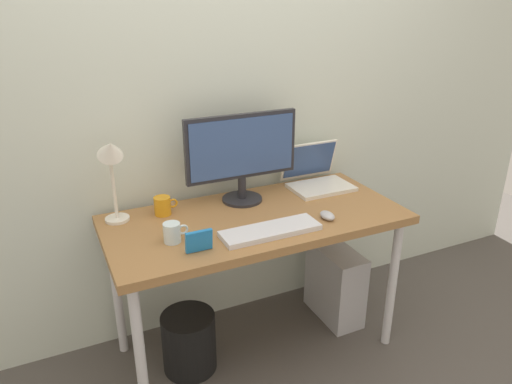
{
  "coord_description": "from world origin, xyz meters",
  "views": [
    {
      "loc": [
        -0.86,
        -1.83,
        1.71
      ],
      "look_at": [
        0.0,
        0.0,
        0.87
      ],
      "focal_mm": 33.6,
      "sensor_mm": 36.0,
      "label": 1
    }
  ],
  "objects_px": {
    "keyboard": "(270,230)",
    "desk_lamp": "(111,162)",
    "desk": "(256,229)",
    "monitor": "(242,152)",
    "wastebasket": "(189,341)",
    "computer_tower": "(335,283)",
    "laptop": "(316,176)",
    "photo_frame": "(199,241)",
    "glass_cup": "(172,233)",
    "mouse": "(327,216)",
    "coffee_mug": "(163,206)"
  },
  "relations": [
    {
      "from": "monitor",
      "to": "mouse",
      "type": "xyz_separation_m",
      "value": [
        0.27,
        -0.36,
        -0.24
      ]
    },
    {
      "from": "photo_frame",
      "to": "wastebasket",
      "type": "height_order",
      "value": "photo_frame"
    },
    {
      "from": "monitor",
      "to": "desk_lamp",
      "type": "relative_size",
      "value": 1.36
    },
    {
      "from": "desk_lamp",
      "to": "computer_tower",
      "type": "bearing_deg",
      "value": -7.27
    },
    {
      "from": "laptop",
      "to": "glass_cup",
      "type": "distance_m",
      "value": 0.92
    },
    {
      "from": "monitor",
      "to": "computer_tower",
      "type": "bearing_deg",
      "value": -15.75
    },
    {
      "from": "desk",
      "to": "desk_lamp",
      "type": "relative_size",
      "value": 3.35
    },
    {
      "from": "keyboard",
      "to": "glass_cup",
      "type": "height_order",
      "value": "glass_cup"
    },
    {
      "from": "computer_tower",
      "to": "wastebasket",
      "type": "bearing_deg",
      "value": -176.75
    },
    {
      "from": "laptop",
      "to": "photo_frame",
      "type": "height_order",
      "value": "laptop"
    },
    {
      "from": "mouse",
      "to": "computer_tower",
      "type": "bearing_deg",
      "value": 43.63
    },
    {
      "from": "computer_tower",
      "to": "desk_lamp",
      "type": "bearing_deg",
      "value": 172.73
    },
    {
      "from": "desk",
      "to": "desk_lamp",
      "type": "distance_m",
      "value": 0.72
    },
    {
      "from": "desk_lamp",
      "to": "desk",
      "type": "bearing_deg",
      "value": -18.0
    },
    {
      "from": "laptop",
      "to": "keyboard",
      "type": "bearing_deg",
      "value": -139.95
    },
    {
      "from": "desk",
      "to": "laptop",
      "type": "relative_size",
      "value": 4.34
    },
    {
      "from": "desk_lamp",
      "to": "glass_cup",
      "type": "relative_size",
      "value": 3.88
    },
    {
      "from": "desk_lamp",
      "to": "wastebasket",
      "type": "bearing_deg",
      "value": -39.06
    },
    {
      "from": "computer_tower",
      "to": "monitor",
      "type": "bearing_deg",
      "value": 164.25
    },
    {
      "from": "desk_lamp",
      "to": "coffee_mug",
      "type": "height_order",
      "value": "desk_lamp"
    },
    {
      "from": "desk",
      "to": "laptop",
      "type": "bearing_deg",
      "value": 24.98
    },
    {
      "from": "desk",
      "to": "glass_cup",
      "type": "relative_size",
      "value": 12.99
    },
    {
      "from": "laptop",
      "to": "computer_tower",
      "type": "relative_size",
      "value": 0.76
    },
    {
      "from": "laptop",
      "to": "photo_frame",
      "type": "relative_size",
      "value": 2.91
    },
    {
      "from": "monitor",
      "to": "laptop",
      "type": "distance_m",
      "value": 0.48
    },
    {
      "from": "mouse",
      "to": "glass_cup",
      "type": "xyz_separation_m",
      "value": [
        -0.7,
        0.09,
        0.03
      ]
    },
    {
      "from": "keyboard",
      "to": "coffee_mug",
      "type": "height_order",
      "value": "coffee_mug"
    },
    {
      "from": "mouse",
      "to": "laptop",
      "type": "bearing_deg",
      "value": 65.72
    },
    {
      "from": "laptop",
      "to": "coffee_mug",
      "type": "distance_m",
      "value": 0.84
    },
    {
      "from": "desk_lamp",
      "to": "monitor",
      "type": "bearing_deg",
      "value": -0.04
    },
    {
      "from": "desk_lamp",
      "to": "keyboard",
      "type": "height_order",
      "value": "desk_lamp"
    },
    {
      "from": "wastebasket",
      "to": "laptop",
      "type": "bearing_deg",
      "value": 14.45
    },
    {
      "from": "desk",
      "to": "photo_frame",
      "type": "height_order",
      "value": "photo_frame"
    },
    {
      "from": "desk",
      "to": "coffee_mug",
      "type": "relative_size",
      "value": 12.35
    },
    {
      "from": "desk",
      "to": "monitor",
      "type": "xyz_separation_m",
      "value": [
        0.01,
        0.19,
        0.32
      ]
    },
    {
      "from": "keyboard",
      "to": "wastebasket",
      "type": "xyz_separation_m",
      "value": [
        -0.34,
        0.19,
        -0.62
      ]
    },
    {
      "from": "laptop",
      "to": "desk_lamp",
      "type": "distance_m",
      "value": 1.07
    },
    {
      "from": "keyboard",
      "to": "coffee_mug",
      "type": "distance_m",
      "value": 0.53
    },
    {
      "from": "wastebasket",
      "to": "coffee_mug",
      "type": "bearing_deg",
      "value": 97.99
    },
    {
      "from": "mouse",
      "to": "desk",
      "type": "bearing_deg",
      "value": 149.06
    },
    {
      "from": "keyboard",
      "to": "desk_lamp",
      "type": "bearing_deg",
      "value": 146.76
    },
    {
      "from": "desk_lamp",
      "to": "photo_frame",
      "type": "relative_size",
      "value": 3.77
    },
    {
      "from": "coffee_mug",
      "to": "photo_frame",
      "type": "distance_m",
      "value": 0.41
    },
    {
      "from": "desk",
      "to": "computer_tower",
      "type": "xyz_separation_m",
      "value": [
        0.51,
        0.05,
        -0.47
      ]
    },
    {
      "from": "keyboard",
      "to": "wastebasket",
      "type": "distance_m",
      "value": 0.73
    },
    {
      "from": "coffee_mug",
      "to": "mouse",
      "type": "bearing_deg",
      "value": -28.87
    },
    {
      "from": "desk_lamp",
      "to": "wastebasket",
      "type": "xyz_separation_m",
      "value": [
        0.24,
        -0.19,
        -0.89
      ]
    },
    {
      "from": "coffee_mug",
      "to": "computer_tower",
      "type": "height_order",
      "value": "coffee_mug"
    },
    {
      "from": "desk",
      "to": "computer_tower",
      "type": "distance_m",
      "value": 0.7
    },
    {
      "from": "monitor",
      "to": "wastebasket",
      "type": "xyz_separation_m",
      "value": [
        -0.37,
        -0.19,
        -0.86
      ]
    }
  ]
}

